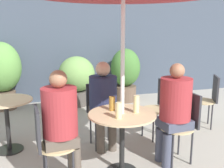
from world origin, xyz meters
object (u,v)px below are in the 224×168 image
Objects in this scene: bistro_chair_2 at (48,140)px; seated_person_2 at (62,119)px; beer_glass_0 at (112,103)px; potted_plant_0 at (2,71)px; beer_glass_1 at (119,111)px; cafe_table_far at (7,112)px; potted_plant_2 at (125,72)px; bistro_chair_3 at (161,103)px; bistro_chair_1 at (100,108)px; cafe_table_near at (122,126)px; seated_person_0 at (174,106)px; bistro_chair_5 at (209,96)px; potted_plant_1 at (77,77)px; seated_person_1 at (103,98)px; beer_glass_2 at (136,104)px; bistro_chair_0 at (184,120)px.

seated_person_2 is at bearing -90.00° from bistro_chair_2.
potted_plant_0 reaches higher than beer_glass_0.
seated_person_2 is 3.11m from potted_plant_0.
beer_glass_1 is (0.73, -0.09, 0.27)m from bistro_chair_2.
beer_glass_0 reaches higher than bistro_chair_2.
cafe_table_far is 2.99m from potted_plant_2.
potted_plant_0 is at bearing -143.57° from bistro_chair_3.
potted_plant_0 is (-1.46, 2.80, -0.01)m from beer_glass_0.
potted_plant_0 is (-1.48, 2.13, 0.26)m from bistro_chair_1.
cafe_table_near is 0.61× the size of seated_person_0.
potted_plant_1 is at bearing -107.85° from bistro_chair_5.
potted_plant_1 is at bearing 87.29° from seated_person_1.
potted_plant_1 reaches higher than bistro_chair_5.
bistro_chair_5 reaches higher than cafe_table_near.
bistro_chair_1 is 5.34× the size of beer_glass_0.
beer_glass_1 is 0.28m from beer_glass_2.
bistro_chair_0 is 3.73m from potted_plant_0.
bistro_chair_3 is 0.70× the size of seated_person_2.
seated_person_1 reaches higher than beer_glass_2.
cafe_table_near is at bearing -36.21° from cafe_table_far.
bistro_chair_1 is 0.70× the size of seated_person_2.
potted_plant_0 is (-3.36, 2.01, 0.26)m from bistro_chair_5.
bistro_chair_1 is 2.29m from potted_plant_2.
potted_plant_2 reaches higher than beer_glass_2.
beer_glass_0 is (-1.90, -0.79, 0.27)m from bistro_chair_5.
bistro_chair_5 is 4.45× the size of beer_glass_2.
seated_person_0 reaches higher than bistro_chair_2.
potted_plant_0 is (-1.70, 2.95, -0.02)m from beer_glass_2.
seated_person_0 is at bearing -90.00° from seated_person_2.
bistro_chair_0 is (2.11, -0.90, -0.02)m from cafe_table_far.
beer_glass_0 is at bearing 147.24° from beer_glass_2.
seated_person_0 is at bearing 13.35° from beer_glass_1.
seated_person_0 is 0.95m from seated_person_1.
potted_plant_2 is (1.03, 2.83, 0.09)m from cafe_table_near.
bistro_chair_0 is 0.64× the size of potted_plant_0.
potted_plant_1 is at bearing -18.28° from bistro_chair_2.
bistro_chair_2 is 0.25m from seated_person_2.
potted_plant_0 is at bearing 117.52° from beer_glass_0.
seated_person_0 is (0.67, 0.04, 0.17)m from cafe_table_near.
beer_glass_0 is 3.16m from potted_plant_0.
cafe_table_near is 0.69m from seated_person_0.
potted_plant_1 is at bearing -15.50° from seated_person_2.
cafe_table_near is 0.82m from bistro_chair_2.
potted_plant_0 reaches higher than potted_plant_2.
cafe_table_near is at bearing -62.47° from potted_plant_0.
beer_glass_2 reaches higher than bistro_chair_5.
beer_glass_0 is 0.95× the size of beer_glass_1.
beer_glass_0 is at bearing -62.48° from potted_plant_0.
beer_glass_1 is (-0.09, -0.14, 0.24)m from cafe_table_near.
bistro_chair_1 is 0.90m from beer_glass_2.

